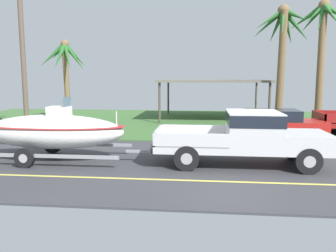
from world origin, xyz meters
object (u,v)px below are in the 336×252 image
Objects in this scene: boat_on_trailer at (52,131)px; carport_awning at (213,82)px; parked_sedan_near at (275,125)px; palm_tree_near_left at (65,61)px; palm_tree_near_right at (322,33)px; palm_tree_mid at (283,40)px; utility_pole at (23,48)px; pickup_truck_towing at (252,135)px.

boat_on_trailer is 13.70m from carport_awning.
parked_sedan_near is at bearing 30.85° from boat_on_trailer.
parked_sedan_near is 13.69m from palm_tree_near_left.
palm_tree_near_right is 2.53m from palm_tree_mid.
boat_on_trailer is 0.92× the size of palm_tree_mid.
carport_awning is at bearing 111.25° from parked_sedan_near.
carport_awning is 12.07m from utility_pole.
carport_awning is 0.85× the size of utility_pole.
palm_tree_mid is at bearing 42.30° from boat_on_trailer.
palm_tree_near_left is (-9.51, -2.02, 1.31)m from carport_awning.
parked_sedan_near is at bearing -104.69° from palm_tree_mid.
pickup_truck_towing is at bearing 0.00° from boat_on_trailer.
utility_pole is at bearing -164.46° from palm_tree_mid.
palm_tree_near_left is 5.25m from utility_pole.
palm_tree_near_right reaches higher than parked_sedan_near.
parked_sedan_near is 0.52× the size of utility_pole.
palm_tree_near_right reaches higher than boat_on_trailer.
boat_on_trailer is at bearing -180.00° from pickup_truck_towing.
palm_tree_mid is 13.71m from utility_pole.
palm_tree_mid reaches higher than pickup_truck_towing.
pickup_truck_towing is at bearing -85.39° from carport_awning.
boat_on_trailer is 10.05m from parked_sedan_near.
parked_sedan_near is 7.89m from carport_awning.
palm_tree_mid reaches higher than boat_on_trailer.
utility_pole is at bearing -179.42° from parked_sedan_near.
palm_tree_near_right is (6.05, -2.74, 2.81)m from carport_awning.
carport_awning is at bearing 94.61° from pickup_truck_towing.
utility_pole reaches higher than palm_tree_near_right.
utility_pole is (-10.48, 5.03, 3.31)m from pickup_truck_towing.
utility_pole reaches higher than pickup_truck_towing.
boat_on_trailer is 0.89× the size of carport_awning.
palm_tree_mid reaches higher than palm_tree_near_left.
pickup_truck_towing is 0.70× the size of utility_pole.
boat_on_trailer is 1.45× the size of parked_sedan_near.
palm_tree_near_right is 16.21m from utility_pole.
pickup_truck_towing is 0.81× the size of palm_tree_near_right.
pickup_truck_towing is at bearing -107.33° from palm_tree_mid.
palm_tree_near_left is (-12.28, 5.11, 3.23)m from parked_sedan_near.
utility_pole reaches higher than boat_on_trailer.
palm_tree_near_left reaches higher than pickup_truck_towing.
palm_tree_near_left is 0.77× the size of palm_tree_mid.
boat_on_trailer is at bearing -137.70° from palm_tree_mid.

